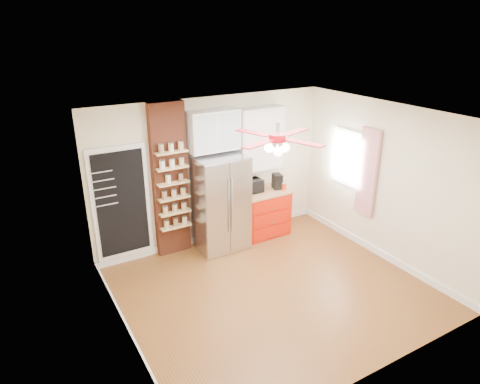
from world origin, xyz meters
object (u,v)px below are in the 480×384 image
fridge (220,203)px  red_cabinet (264,212)px  ceiling_fan (278,138)px  pantry_jar_oats (168,179)px  canister_left (284,186)px  coffee_maker (277,181)px  toaster_oven (250,186)px

fridge → red_cabinet: fridge is taller
ceiling_fan → pantry_jar_oats: 2.24m
canister_left → ceiling_fan: bearing=-129.6°
fridge → ceiling_fan: (0.05, -1.63, 1.55)m
coffee_maker → pantry_jar_oats: bearing=-171.2°
ceiling_fan → canister_left: bearing=50.4°
coffee_maker → canister_left: size_ratio=2.27×
fridge → coffee_maker: bearing=1.2°
ceiling_fan → toaster_oven: bearing=69.4°
coffee_maker → pantry_jar_oats: size_ratio=2.05×
fridge → ceiling_fan: bearing=-88.2°
red_cabinet → canister_left: (0.36, -0.13, 0.51)m
fridge → coffee_maker: 1.26m
fridge → pantry_jar_oats: bearing=169.8°
ceiling_fan → red_cabinet: bearing=61.3°
red_cabinet → coffee_maker: bearing=-5.1°
fridge → canister_left: size_ratio=13.67×
red_cabinet → ceiling_fan: 2.75m
ceiling_fan → canister_left: 2.48m
ceiling_fan → coffee_maker: bearing=54.1°
red_cabinet → toaster_oven: bearing=165.9°
fridge → toaster_oven: fridge is taller
pantry_jar_oats → coffee_maker: bearing=-3.6°
red_cabinet → toaster_oven: (-0.26, 0.07, 0.57)m
toaster_oven → ceiling_fan: bearing=-111.0°
ceiling_fan → toaster_oven: ceiling_fan is taller
pantry_jar_oats → canister_left: bearing=-6.2°
fridge → canister_left: 1.34m
red_cabinet → coffee_maker: coffee_maker is taller
pantry_jar_oats → toaster_oven: bearing=-1.5°
toaster_oven → pantry_jar_oats: bearing=178.1°
toaster_oven → pantry_jar_oats: 1.64m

